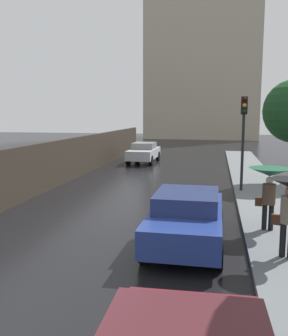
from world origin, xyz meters
TOP-DOWN VIEW (x-y plane):
  - car_blue_near_kerb at (2.46, 5.45)m, footprint 1.91×4.31m
  - car_silver_mid_road at (-1.84, 21.69)m, footprint 1.82×4.32m
  - pedestrian_with_umbrella_far at (4.67, 6.74)m, footprint 1.17×1.17m
  - traffic_light at (4.29, 12.36)m, footprint 0.26×0.39m
  - distant_tower at (1.14, 49.63)m, footprint 15.88×8.47m

SIDE VIEW (x-z plane):
  - car_silver_mid_road at x=-1.84m, z-range 0.04..1.45m
  - car_blue_near_kerb at x=2.46m, z-range 0.03..1.46m
  - pedestrian_with_umbrella_far at x=4.67m, z-range 0.70..2.50m
  - traffic_light at x=4.29m, z-range 0.93..4.95m
  - distant_tower at x=1.14m, z-range -2.94..29.97m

